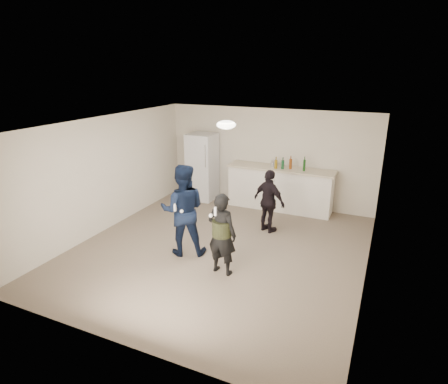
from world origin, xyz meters
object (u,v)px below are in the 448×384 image
at_px(man, 183,210).
at_px(woman, 222,234).
at_px(shaker, 272,163).
at_px(counter, 280,189).
at_px(spectator, 269,201).
at_px(fridge, 202,167).

distance_m(man, woman, 1.06).
bearing_deg(shaker, woman, -86.77).
bearing_deg(woman, counter, -84.85).
height_order(shaker, spectator, spectator).
bearing_deg(fridge, spectator, -30.43).
height_order(counter, woman, woman).
height_order(fridge, shaker, fridge).
relative_size(counter, fridge, 1.44).
relative_size(shaker, woman, 0.11).
distance_m(counter, spectator, 1.46).
bearing_deg(woman, fridge, -52.10).
distance_m(counter, fridge, 2.20).
bearing_deg(shaker, spectator, -74.71).
distance_m(fridge, shaker, 1.95).
bearing_deg(spectator, fridge, -6.71).
bearing_deg(spectator, woman, 107.78).
relative_size(fridge, shaker, 10.59).
distance_m(woman, spectator, 2.02).
xyz_separation_m(man, woman, (0.98, -0.37, -0.15)).
height_order(man, woman, man).
bearing_deg(fridge, man, -69.24).
bearing_deg(woman, shaker, -80.97).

